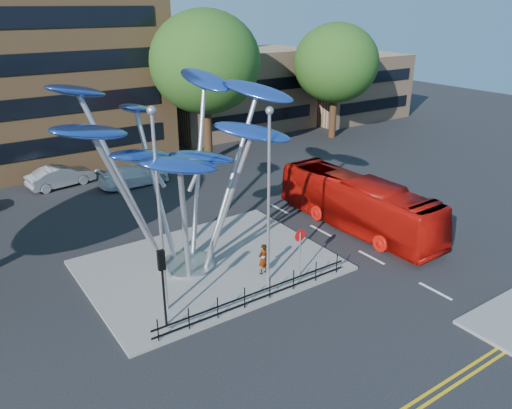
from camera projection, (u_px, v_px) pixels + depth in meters
ground at (299, 317)px, 21.28m from camera, size 120.00×120.00×0.00m
traffic_island at (209, 265)px, 25.31m from camera, size 12.00×9.00×0.15m
double_yellow_near at (412, 403)px, 16.69m from camera, size 40.00×0.12×0.01m
double_yellow_far at (420, 409)px, 16.47m from camera, size 40.00×0.12×0.01m
low_building_near at (237, 91)px, 51.06m from camera, size 15.00×8.00×8.00m
low_building_far at (350, 86)px, 57.07m from camera, size 12.00×8.00×7.00m
tree_right at (205, 63)px, 39.24m from camera, size 8.80×8.80×12.11m
tree_far at (336, 63)px, 46.93m from camera, size 8.00×8.00×10.81m
leaf_sculpture at (176, 134)px, 22.70m from camera, size 12.72×9.54×9.51m
street_lamp_left at (158, 197)px, 19.57m from camera, size 0.36×0.36×8.80m
street_lamp_right at (269, 183)px, 21.91m from camera, size 0.36×0.36×8.30m
traffic_light_island at (162, 272)px, 19.58m from camera, size 0.28×0.18×3.42m
no_entry_sign_island at (300, 245)px, 23.56m from camera, size 0.60×0.10×2.45m
pedestrian_railing_front at (257, 295)px, 21.84m from camera, size 10.00×0.06×1.00m
red_bus at (357, 203)px, 29.10m from camera, size 2.73×11.15×3.10m
pedestrian at (263, 259)px, 24.08m from camera, size 0.61×0.42×1.58m
parked_car_mid at (61, 176)px, 36.04m from camera, size 4.87×2.31×1.54m
parked_car_right at (134, 175)px, 36.33m from camera, size 5.22×2.35×1.49m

